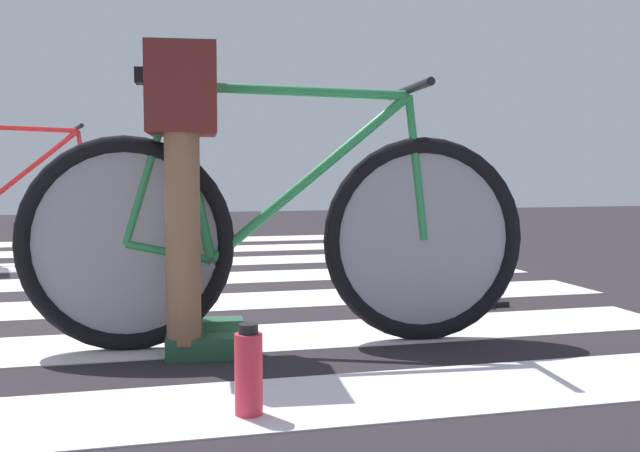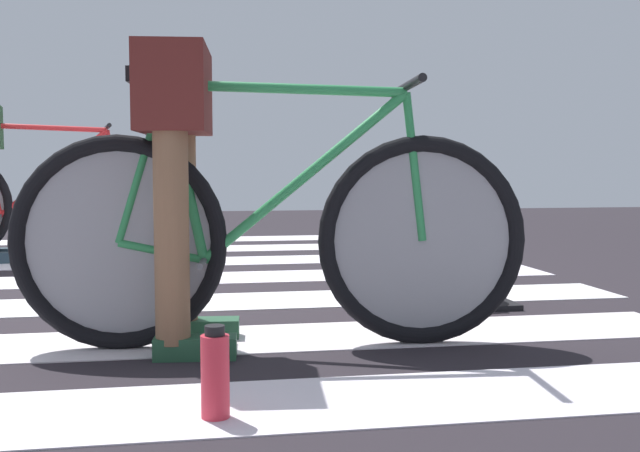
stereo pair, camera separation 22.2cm
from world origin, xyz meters
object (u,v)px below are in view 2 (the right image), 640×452
bicycle_1_of_2 (272,234)px  cyclist_1_of_2 (177,155)px  bicycle_2_of_2 (37,201)px  water_bottle (215,375)px  traffic_cone (450,244)px

bicycle_1_of_2 → cyclist_1_of_2: cyclist_1_of_2 is taller
bicycle_2_of_2 → water_bottle: bicycle_2_of_2 is taller
water_bottle → traffic_cone: (1.09, 1.41, 0.16)m
bicycle_2_of_2 → cyclist_1_of_2: bearing=-79.1°
traffic_cone → bicycle_1_of_2: bearing=-141.6°
cyclist_1_of_2 → bicycle_1_of_2: bearing=-0.0°
cyclist_1_of_2 → water_bottle: size_ratio=4.36×
cyclist_1_of_2 → bicycle_2_of_2: bearing=115.0°
bicycle_2_of_2 → traffic_cone: bicycle_2_of_2 is taller
water_bottle → traffic_cone: 1.79m
bicycle_1_of_2 → water_bottle: 0.80m
cyclist_1_of_2 → water_bottle: (0.09, -0.75, -0.54)m
traffic_cone → water_bottle: bearing=-127.7°
traffic_cone → cyclist_1_of_2: bearing=-150.7°
cyclist_1_of_2 → bicycle_2_of_2: (-0.94, 2.66, -0.26)m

